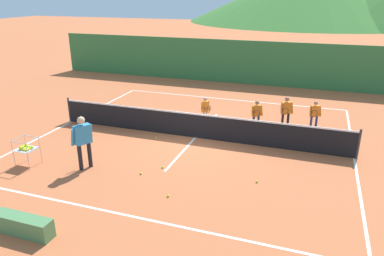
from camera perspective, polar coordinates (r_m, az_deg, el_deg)
ground_plane at (r=13.97m, az=0.54°, el=-1.50°), size 120.00×120.00×0.00m
line_baseline_near at (r=9.52m, az=-10.43°, el=-13.22°), size 11.28×0.08×0.01m
line_baseline_far at (r=19.07m, az=5.97°, el=4.47°), size 11.28×0.08×0.01m
line_sideline_west at (r=16.55m, az=-18.29°, el=1.00°), size 0.08×11.07×0.01m
line_sideline_east at (r=13.43m, az=24.05°, el=-4.34°), size 0.08×11.07×0.01m
line_service_center at (r=13.97m, az=0.54°, el=-1.49°), size 0.08×5.97×0.01m
tennis_net at (r=13.79m, az=0.55°, el=0.42°), size 11.48×0.08×1.05m
instructor at (r=11.69m, az=-16.70°, el=-1.47°), size 0.54×0.85×1.72m
student_0 at (r=15.12m, az=2.10°, el=3.10°), size 0.41×0.65×1.19m
student_1 at (r=14.75m, az=10.07°, el=2.41°), size 0.46×0.66×1.22m
student_2 at (r=15.10m, az=14.52°, el=2.76°), size 0.53×0.66×1.33m
student_3 at (r=15.32m, az=18.66°, el=2.28°), size 0.49×0.61×1.21m
ball_cart at (r=12.73m, az=-24.56°, el=-2.87°), size 0.58×0.58×0.90m
tennis_ball_0 at (r=10.11m, az=-3.73°, el=-10.53°), size 0.07×0.07×0.07m
tennis_ball_1 at (r=13.86m, az=-5.67°, el=-1.64°), size 0.07×0.07×0.07m
tennis_ball_2 at (r=11.64m, az=-4.60°, el=-6.12°), size 0.07×0.07×0.07m
tennis_ball_3 at (r=15.06m, az=-17.37°, el=-0.68°), size 0.07×0.07×0.07m
tennis_ball_4 at (r=11.33m, az=-8.00°, el=-7.04°), size 0.07×0.07×0.07m
tennis_ball_5 at (r=10.93m, az=10.13°, el=-8.26°), size 0.07×0.07×0.07m
windscreen_fence at (r=22.29m, az=8.36°, el=10.11°), size 24.82×0.08×2.58m
courtside_bench at (r=9.46m, az=-24.94°, el=-13.64°), size 1.50×0.36×0.46m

